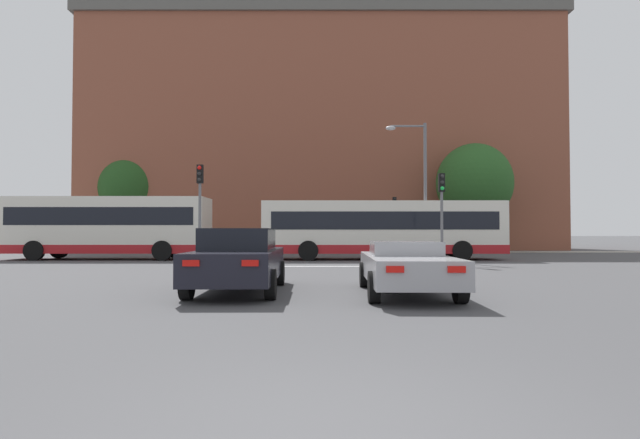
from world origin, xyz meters
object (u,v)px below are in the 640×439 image
Objects in this scene: traffic_light_near_right at (440,203)px; pedestrian_walking_east at (392,237)px; bus_crossing_trailing at (107,226)px; pedestrian_waiting at (237,239)px; traffic_light_far_right at (393,215)px; pedestrian_walking_west at (202,239)px; street_lamp_junction at (416,176)px; car_roadster_right at (404,266)px; bus_crossing_lead at (380,229)px; car_saloon_left at (237,259)px; traffic_light_near_left at (198,198)px.

traffic_light_near_right reaches higher than pedestrian_walking_east.
bus_crossing_trailing is 11.38m from pedestrian_waiting.
traffic_light_far_right is 2.48× the size of pedestrian_walking_west.
street_lamp_junction is 17.59m from pedestrian_walking_west.
pedestrian_waiting is 0.86× the size of pedestrian_walking_east.
car_roadster_right is 2.62× the size of pedestrian_walking_east.
pedestrian_waiting reaches higher than pedestrian_walking_west.
pedestrian_waiting is (-10.82, 11.15, -3.32)m from street_lamp_junction.
street_lamp_junction is at bearing -92.01° from traffic_light_far_right.
street_lamp_junction is (1.71, -0.94, 2.64)m from bus_crossing_lead.
bus_crossing_trailing reaches higher than car_saloon_left.
traffic_light_far_right is 13.82m from pedestrian_walking_west.
pedestrian_walking_west is at bearing 114.12° from car_roadster_right.
car_roadster_right is 1.22× the size of traffic_light_far_right.
bus_crossing_lead is 7.79× the size of pedestrian_walking_west.
pedestrian_walking_east is at bearing 89.47° from traffic_light_far_right.
bus_crossing_trailing reaches higher than pedestrian_waiting.
pedestrian_walking_west is at bearing 104.25° from car_saloon_left.
pedestrian_waiting is at bearing -156.33° from pedestrian_walking_west.
traffic_light_near_left is 15.12m from pedestrian_walking_west.
traffic_light_far_right is (16.36, 9.35, 0.93)m from bus_crossing_trailing.
street_lamp_junction reaches higher than pedestrian_waiting.
traffic_light_near_right is 2.16× the size of pedestrian_walking_east.
traffic_light_far_right is 2.47× the size of pedestrian_waiting.
car_roadster_right is 19.66m from bus_crossing_trailing.
traffic_light_near_left reaches higher than traffic_light_far_right.
traffic_light_near_right reaches higher than car_saloon_left.
pedestrian_waiting is at bearing 176.17° from traffic_light_far_right.
traffic_light_far_right is at bearing -12.36° from bus_crossing_lead.
traffic_light_near_right is 19.95m from pedestrian_walking_west.
traffic_light_near_left is at bearing 126.80° from car_roadster_right.
car_saloon_left is 12.25m from traffic_light_near_right.
bus_crossing_trailing reaches higher than pedestrian_walking_east.
pedestrian_walking_east is at bearing 53.80° from traffic_light_near_left.
traffic_light_far_right is at bearing 89.87° from traffic_light_near_right.
bus_crossing_trailing is 10.31m from pedestrian_walking_west.
traffic_light_near_left is (-10.43, -0.21, 0.22)m from traffic_light_near_right.
pedestrian_walking_east is at bearing -161.74° from pedestrian_walking_west.
traffic_light_far_right is 0.57× the size of street_lamp_junction.
bus_crossing_lead is at bearing 86.32° from car_roadster_right.
bus_crossing_trailing reaches higher than bus_crossing_lead.
bus_crossing_lead is 3.11× the size of traffic_light_near_right.
bus_crossing_trailing is at bearing 121.96° from car_saloon_left.
street_lamp_junction reaches higher than pedestrian_walking_east.
pedestrian_walking_east reaches higher than pedestrian_walking_west.
traffic_light_far_right is at bearing 82.06° from pedestrian_waiting.
car_roadster_right is 0.39× the size of bus_crossing_lead.
traffic_light_near_left is at bearing -160.07° from street_lamp_junction.
pedestrian_walking_west is at bearing 133.43° from traffic_light_near_right.
traffic_light_far_right reaches higher than pedestrian_waiting.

